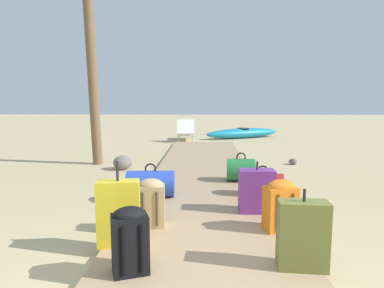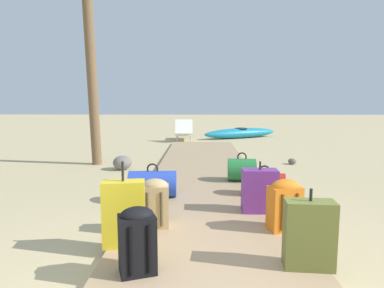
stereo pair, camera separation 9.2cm
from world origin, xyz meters
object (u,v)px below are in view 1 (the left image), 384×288
Objects in this scene: duffel_bag_blue at (151,184)px; backpack_orange at (281,204)px; lounge_chair at (186,132)px; kayak at (243,133)px; duffel_bag_red at (262,184)px; backpack_tan at (151,201)px; suitcase_purple at (257,191)px; suitcase_olive at (303,235)px; duffel_bag_green at (241,170)px; backpack_black at (130,238)px; suitcase_yellow at (119,213)px.

duffel_bag_blue is 1.25× the size of backpack_orange.
backpack_orange is at bearing -80.53° from lounge_chair.
kayak is at bearing 85.67° from backpack_orange.
backpack_tan is (-1.42, -1.26, 0.11)m from duffel_bag_red.
duffel_bag_blue is 1.61m from duffel_bag_red.
duffel_bag_blue is 1.29× the size of backpack_tan.
suitcase_purple is at bearing 104.91° from backpack_orange.
lounge_chair is at bearing 89.11° from duffel_bag_blue.
duffel_bag_red is 0.20× the size of kayak.
kayak is (0.73, 9.62, -0.17)m from backpack_orange.
kayak is (2.11, 9.56, -0.16)m from backpack_tan.
suitcase_olive reaches higher than kayak.
lounge_chair is (-1.49, 7.34, 0.08)m from duffel_bag_red.
duffel_bag_green is 3.02m from suitcase_olive.
suitcase_purple is 1.41m from suitcase_olive.
backpack_tan is at bearing -138.40° from duffel_bag_red.
backpack_black reaches higher than backpack_tan.
backpack_black is 9.60m from lounge_chair.
kayak is at bearing 77.57° from backpack_tan.
suitcase_yellow is 1.77m from suitcase_purple.
backpack_black is 1.96m from suitcase_purple.
duffel_bag_green is at bearing 103.96° from duffel_bag_red.
suitcase_purple is (0.01, -1.61, 0.07)m from duffel_bag_green.
suitcase_purple is at bearing 51.01° from backpack_black.
kayak is at bearing 76.91° from suitcase_yellow.
backpack_tan is 0.34× the size of lounge_chair.
backpack_black reaches higher than duffel_bag_blue.
backpack_orange is at bearing -2.88° from backpack_tan.
duffel_bag_red is 1.91m from backpack_tan.
backpack_tan is (-1.21, -2.13, 0.09)m from duffel_bag_green.
kayak is at bearing 85.28° from duffel_bag_red.
backpack_black is at bearing -101.35° from kayak.
lounge_chair is (-0.06, 9.60, -0.04)m from backpack_black.
lounge_chair is at bearing -156.32° from kayak.
kayak is (2.29, 8.41, -0.07)m from duffel_bag_blue.
suitcase_olive is (-0.01, -0.81, -0.01)m from backpack_orange.
suitcase_purple is (1.45, 1.02, -0.05)m from suitcase_yellow.
backpack_black is 0.86× the size of suitcase_purple.
suitcase_olive is (1.37, -0.88, 0.00)m from backpack_tan.
backpack_tan is at bearing 177.12° from backpack_orange.
suitcase_yellow reaches higher than backpack_black.
suitcase_yellow is 2.41m from duffel_bag_red.
lounge_chair is (-1.29, 8.08, -0.02)m from suitcase_purple.
backpack_black is 3.36m from duffel_bag_green.
backpack_orange is at bearing -75.09° from suitcase_purple.
suitcase_purple is (1.40, -0.62, 0.08)m from duffel_bag_blue.
suitcase_olive is at bearing -52.52° from duffel_bag_blue.
duffel_bag_green is at bearing 93.11° from suitcase_olive.
duffel_bag_blue is 0.22× the size of kayak.
suitcase_yellow is 0.52× the size of lounge_chair.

